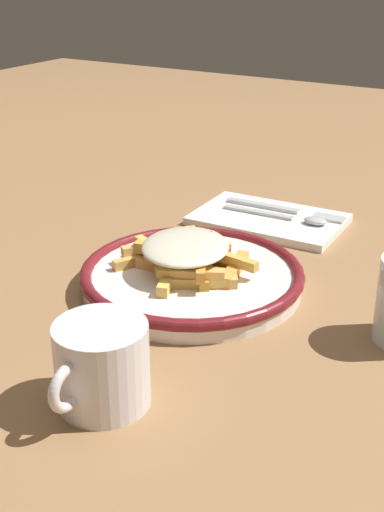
{
  "coord_description": "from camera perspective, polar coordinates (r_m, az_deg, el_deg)",
  "views": [
    {
      "loc": [
        0.6,
        0.35,
        0.35
      ],
      "look_at": [
        0.0,
        0.0,
        0.04
      ],
      "focal_mm": 47.97,
      "sensor_mm": 36.0,
      "label": 1
    }
  ],
  "objects": [
    {
      "name": "plate",
      "position": [
        0.77,
        0.0,
        -1.74
      ],
      "size": [
        0.25,
        0.25,
        0.03
      ],
      "color": "white",
      "rests_on": "ground_plane"
    },
    {
      "name": "fries_heap",
      "position": [
        0.77,
        -0.28,
        0.17
      ],
      "size": [
        0.15,
        0.16,
        0.04
      ],
      "color": "#E5BF56",
      "rests_on": "plate"
    },
    {
      "name": "fork",
      "position": [
        0.98,
        7.75,
        3.84
      ],
      "size": [
        0.02,
        0.18,
        0.01
      ],
      "color": "silver",
      "rests_on": "napkin"
    },
    {
      "name": "napkin",
      "position": [
        0.97,
        6.39,
        3.05
      ],
      "size": [
        0.14,
        0.21,
        0.01
      ],
      "primitive_type": "cube",
      "rotation": [
        0.0,
        0.0,
        0.03
      ],
      "color": "white",
      "rests_on": "ground_plane"
    },
    {
      "name": "ground_plane",
      "position": [
        0.78,
        0.0,
        -2.67
      ],
      "size": [
        2.6,
        2.6,
        0.0
      ],
      "primitive_type": "plane",
      "color": "#986F47"
    },
    {
      "name": "spoon",
      "position": [
        0.95,
        8.36,
        3.2
      ],
      "size": [
        0.02,
        0.15,
        0.01
      ],
      "color": "silver",
      "rests_on": "napkin"
    },
    {
      "name": "coffee_mug",
      "position": [
        0.58,
        -7.59,
        -9.03
      ],
      "size": [
        0.1,
        0.08,
        0.07
      ],
      "color": "white",
      "rests_on": "ground_plane"
    }
  ]
}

